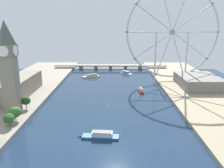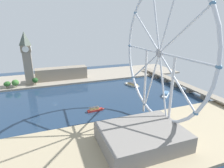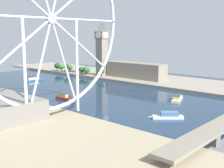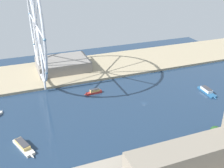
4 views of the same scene
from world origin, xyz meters
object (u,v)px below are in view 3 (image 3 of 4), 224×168
object	(u,v)px
tour_boat_0	(64,97)
tour_boat_2	(168,116)
tour_boat_3	(34,79)
ferris_wheel	(51,19)
parliament_block	(135,70)
clock_tower	(102,45)
tour_boat_1	(177,98)

from	to	relation	value
tour_boat_0	tour_boat_2	bearing A→B (deg)	2.68
tour_boat_3	ferris_wheel	bearing A→B (deg)	-113.65
parliament_block	tour_boat_2	world-z (taller)	parliament_block
clock_tower	tour_boat_3	size ratio (longest dim) A/B	2.57
clock_tower	parliament_block	size ratio (longest dim) A/B	0.95
tour_boat_3	parliament_block	bearing A→B (deg)	-40.73
parliament_block	tour_boat_3	world-z (taller)	parliament_block
parliament_block	tour_boat_0	world-z (taller)	parliament_block
clock_tower	ferris_wheel	xyz separation A→B (m)	(180.07, 127.39, 25.87)
tour_boat_0	tour_boat_2	xyz separation A→B (m)	(-12.96, 109.79, -0.14)
parliament_block	tour_boat_1	size ratio (longest dim) A/B	2.86
tour_boat_0	tour_boat_3	xyz separation A→B (m)	(-44.94, -123.53, -0.12)
tour_boat_2	tour_boat_0	bearing A→B (deg)	-35.74
tour_boat_1	tour_boat_2	xyz separation A→B (m)	(59.01, 25.74, -0.06)
tour_boat_1	tour_boat_2	distance (m)	64.38
tour_boat_2	tour_boat_3	world-z (taller)	tour_boat_3
ferris_wheel	tour_boat_3	distance (m)	210.18
tour_boat_0	tour_boat_2	distance (m)	110.56
parliament_block	tour_boat_0	size ratio (longest dim) A/B	4.10
tour_boat_1	tour_boat_0	bearing A→B (deg)	109.46
clock_tower	tour_boat_0	bearing A→B (deg)	30.15
ferris_wheel	tour_boat_3	size ratio (longest dim) A/B	4.10
clock_tower	tour_boat_0	distance (m)	158.93
tour_boat_2	tour_boat_3	size ratio (longest dim) A/B	0.68
ferris_wheel	tour_boat_3	world-z (taller)	ferris_wheel
clock_tower	tour_boat_3	xyz separation A→B (m)	(86.82, -47.00, -45.32)
tour_boat_1	parliament_block	bearing A→B (deg)	34.94
clock_tower	tour_boat_2	xyz separation A→B (m)	(118.79, 186.33, -45.35)
tour_boat_0	tour_boat_1	bearing A→B (deg)	36.52
tour_boat_2	tour_boat_3	distance (m)	235.51
ferris_wheel	tour_boat_0	xyz separation A→B (m)	(-48.31, -50.86, -71.08)
clock_tower	tour_boat_1	world-z (taller)	clock_tower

